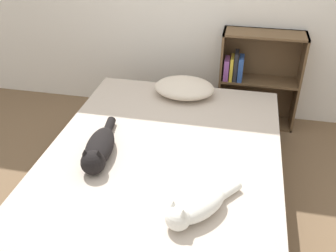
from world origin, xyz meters
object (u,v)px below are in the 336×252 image
at_px(cat_dark, 99,149).
at_px(bookshelf, 256,77).
at_px(bed, 163,179).
at_px(cat_light, 196,207).
at_px(pillow, 184,88).

height_order(cat_dark, bookshelf, bookshelf).
height_order(bed, cat_light, cat_light).
relative_size(bed, cat_dark, 3.26).
height_order(bed, cat_dark, cat_dark).
distance_m(cat_dark, bookshelf, 1.74).
bearing_deg(cat_dark, pillow, 150.22).
bearing_deg(bookshelf, cat_dark, -123.41).
height_order(cat_light, bookshelf, bookshelf).
relative_size(cat_light, bookshelf, 0.50).
bearing_deg(bed, cat_light, -60.94).
bearing_deg(bookshelf, cat_light, -98.96).
bearing_deg(cat_dark, bookshelf, 138.48).
height_order(cat_light, cat_dark, cat_dark).
distance_m(bed, cat_dark, 0.51).
distance_m(cat_light, cat_dark, 0.77).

